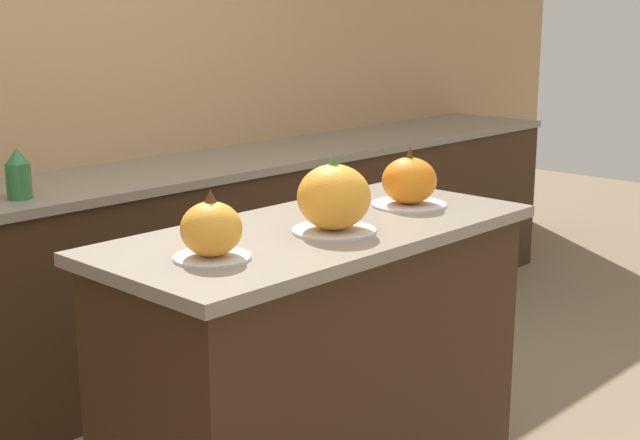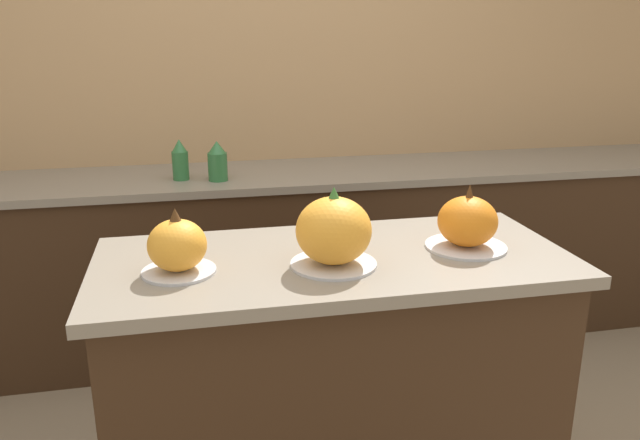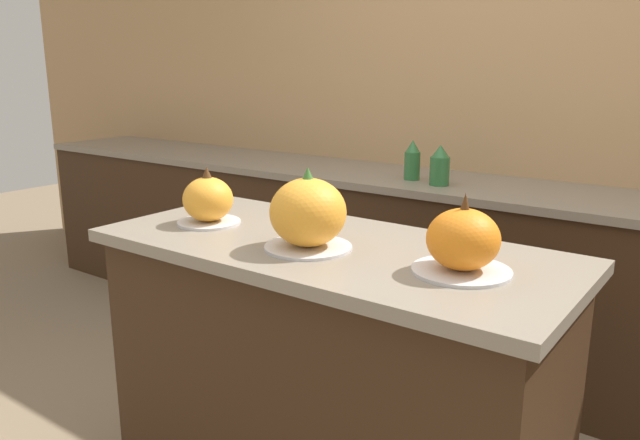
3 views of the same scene
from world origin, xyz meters
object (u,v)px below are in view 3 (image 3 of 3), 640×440
at_px(bottle_tall, 412,161).
at_px(bottle_short, 440,166).
at_px(pumpkin_cake_left, 208,201).
at_px(pumpkin_cake_right, 463,242).
at_px(pumpkin_cake_center, 308,214).

height_order(bottle_tall, bottle_short, bottle_tall).
relative_size(pumpkin_cake_left, pumpkin_cake_right, 0.82).
height_order(pumpkin_cake_center, bottle_tall, pumpkin_cake_center).
distance_m(pumpkin_cake_left, bottle_short, 1.25).
relative_size(pumpkin_cake_left, pumpkin_cake_center, 0.83).
relative_size(pumpkin_cake_center, pumpkin_cake_right, 0.99).
distance_m(pumpkin_cake_left, pumpkin_cake_center, 0.40).
bearing_deg(pumpkin_cake_center, pumpkin_cake_right, 7.90).
bearing_deg(bottle_tall, pumpkin_cake_left, -90.11).
bearing_deg(pumpkin_cake_right, bottle_short, 117.56).
relative_size(pumpkin_cake_center, bottle_short, 1.28).
height_order(pumpkin_cake_right, bottle_short, pumpkin_cake_right).
xyz_separation_m(pumpkin_cake_left, bottle_short, (0.17, 1.24, -0.04)).
relative_size(pumpkin_cake_left, bottle_short, 1.06).
distance_m(bottle_tall, bottle_short, 0.17).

